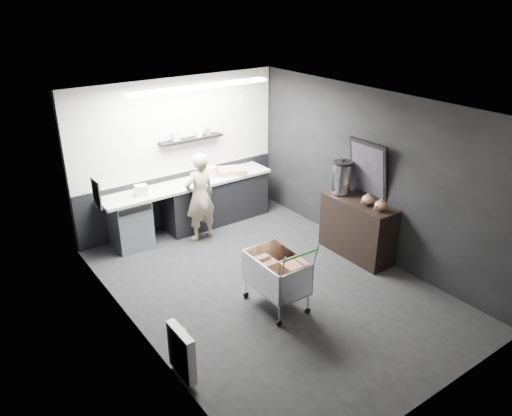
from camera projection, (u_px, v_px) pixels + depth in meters
floor at (271, 287)px, 7.42m from camera, size 5.50×5.50×0.00m
ceiling at (273, 107)px, 6.32m from camera, size 5.50×5.50×0.00m
wall_back at (179, 154)px, 8.91m from camera, size 5.50×0.00×5.50m
wall_front at (444, 297)px, 4.83m from camera, size 5.50×0.00×5.50m
wall_left at (135, 244)px, 5.81m from camera, size 0.00×5.50×5.50m
wall_right at (372, 175)px, 7.93m from camera, size 0.00×5.50×5.50m
kitchen_wall_panel at (177, 127)px, 8.69m from camera, size 3.95×0.02×1.70m
dado_panel at (182, 198)px, 9.24m from camera, size 3.95×0.02×1.00m
floating_shelf at (191, 139)px, 8.81m from camera, size 1.20×0.22×0.04m
wall_clock at (244, 100)px, 9.30m from camera, size 0.20×0.03×0.20m
poster at (96, 193)px, 6.70m from camera, size 0.02×0.30×0.40m
poster_red_band at (96, 188)px, 6.67m from camera, size 0.02×0.22×0.10m
radiator at (182, 353)px, 5.58m from camera, size 0.10×0.50×0.60m
ceiling_strip at (200, 87)px, 7.70m from camera, size 2.40×0.20×0.04m
prep_counter at (197, 204)px, 9.10m from camera, size 3.20×0.61×0.90m
person at (200, 197)px, 8.54m from camera, size 0.60×0.41×1.58m
shopping_cart at (276, 275)px, 6.80m from camera, size 0.59×0.95×1.05m
sideboard at (357, 221)px, 8.10m from camera, size 0.55×1.28×1.92m
fire_extinguisher at (180, 345)px, 5.83m from camera, size 0.17×0.17×0.55m
cardboard_box at (231, 171)px, 9.25m from camera, size 0.62×0.55×0.10m
pink_tub at (211, 172)px, 9.05m from camera, size 0.21×0.21×0.21m
white_container at (141, 190)px, 8.29m from camera, size 0.23×0.19×0.18m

